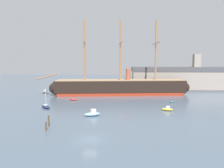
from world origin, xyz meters
The scene contains 14 objects.
ground_plane centered at (0.00, 0.00, 0.00)m, with size 400.00×400.00×0.00m, color #4C5B6B.
tall_ship centered at (4.28, 51.08, 3.33)m, with size 63.46×16.01×30.56m.
motorboat_near_centre centered at (-2.03, 16.11, 0.59)m, with size 4.35×3.06×1.69m.
sailboat_mid_left centered at (-16.99, 24.08, 0.49)m, with size 4.23×4.03×5.85m.
motorboat_mid_right centered at (17.88, 23.16, 0.46)m, with size 3.37×2.26×1.31m.
dinghy_alongside_bow centered at (-12.08, 37.34, 0.33)m, with size 2.79×1.25×0.65m.
dinghy_alongside_stern centered at (21.79, 35.08, 0.24)m, with size 2.06×2.02×0.48m.
motorboat_far_left centered at (-28.33, 53.82, 0.54)m, with size 3.80×1.85×1.55m.
dinghy_far_right centered at (30.77, 50.46, 0.23)m, with size 2.06×1.58×0.45m.
motorboat_distant_centre centered at (3.66, 63.29, 0.43)m, with size 2.04×3.14×1.22m.
mooring_piling_nearest centered at (-9.38, 4.34, 0.87)m, with size 0.35×0.35×1.75m, color #4C3D2D.
mooring_piling_left_pair centered at (-9.82, 7.03, 1.17)m, with size 0.36×0.36×2.35m, color #4C3D2D.
dockside_warehouse_right centered at (32.69, 70.32, 5.59)m, with size 49.60×17.45×17.36m.
seagull_in_flight centered at (11.28, 25.67, 12.22)m, with size 1.06×0.44×0.13m.
Camera 1 is at (5.92, -34.65, 13.25)m, focal length 33.52 mm.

